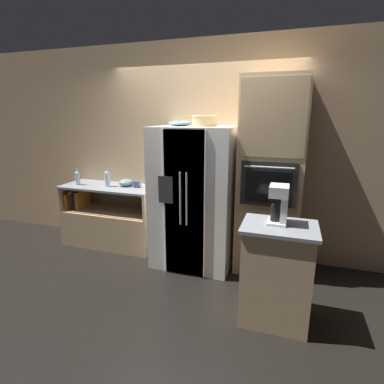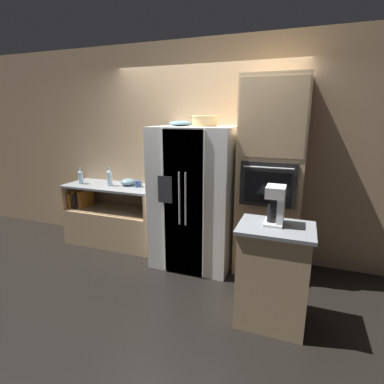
{
  "view_description": "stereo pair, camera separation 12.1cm",
  "coord_description": "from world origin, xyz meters",
  "px_view_note": "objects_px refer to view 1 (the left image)",
  "views": [
    {
      "loc": [
        1.13,
        -3.42,
        1.87
      ],
      "look_at": [
        0.01,
        -0.06,
        0.96
      ],
      "focal_mm": 28.0,
      "sensor_mm": 36.0,
      "label": 1
    },
    {
      "loc": [
        1.24,
        -3.38,
        1.87
      ],
      "look_at": [
        0.01,
        -0.06,
        0.96
      ],
      "focal_mm": 28.0,
      "sensor_mm": 36.0,
      "label": 2
    }
  ],
  "objects_px": {
    "refrigerator": "(195,197)",
    "wall_oven": "(270,178)",
    "wicker_basket": "(204,120)",
    "mug": "(136,184)",
    "coffee_maker": "(280,203)",
    "fruit_bowl": "(180,123)",
    "bottle_short": "(107,178)",
    "bottle_tall": "(77,177)",
    "mixing_bowl": "(126,182)"
  },
  "relations": [
    {
      "from": "coffee_maker",
      "to": "bottle_short",
      "type": "bearing_deg",
      "value": 158.78
    },
    {
      "from": "fruit_bowl",
      "to": "mixing_bowl",
      "type": "xyz_separation_m",
      "value": [
        -0.89,
        0.16,
        -0.84
      ]
    },
    {
      "from": "wicker_basket",
      "to": "coffee_maker",
      "type": "distance_m",
      "value": 1.45
    },
    {
      "from": "refrigerator",
      "to": "mixing_bowl",
      "type": "distance_m",
      "value": 1.12
    },
    {
      "from": "fruit_bowl",
      "to": "bottle_short",
      "type": "height_order",
      "value": "fruit_bowl"
    },
    {
      "from": "mug",
      "to": "coffee_maker",
      "type": "relative_size",
      "value": 0.35
    },
    {
      "from": "bottle_tall",
      "to": "wicker_basket",
      "type": "bearing_deg",
      "value": -0.65
    },
    {
      "from": "refrigerator",
      "to": "mug",
      "type": "distance_m",
      "value": 0.93
    },
    {
      "from": "fruit_bowl",
      "to": "mixing_bowl",
      "type": "height_order",
      "value": "fruit_bowl"
    },
    {
      "from": "wall_oven",
      "to": "bottle_short",
      "type": "distance_m",
      "value": 2.23
    },
    {
      "from": "wall_oven",
      "to": "coffee_maker",
      "type": "height_order",
      "value": "wall_oven"
    },
    {
      "from": "refrigerator",
      "to": "mug",
      "type": "bearing_deg",
      "value": 169.42
    },
    {
      "from": "coffee_maker",
      "to": "fruit_bowl",
      "type": "bearing_deg",
      "value": 145.03
    },
    {
      "from": "bottle_tall",
      "to": "refrigerator",
      "type": "bearing_deg",
      "value": -1.61
    },
    {
      "from": "bottle_short",
      "to": "mixing_bowl",
      "type": "relative_size",
      "value": 1.3
    },
    {
      "from": "bottle_short",
      "to": "mug",
      "type": "xyz_separation_m",
      "value": [
        0.41,
        0.08,
        -0.08
      ]
    },
    {
      "from": "mixing_bowl",
      "to": "coffee_maker",
      "type": "height_order",
      "value": "coffee_maker"
    },
    {
      "from": "bottle_short",
      "to": "mixing_bowl",
      "type": "distance_m",
      "value": 0.27
    },
    {
      "from": "bottle_short",
      "to": "wall_oven",
      "type": "bearing_deg",
      "value": 0.51
    },
    {
      "from": "mixing_bowl",
      "to": "wall_oven",
      "type": "bearing_deg",
      "value": -2.71
    },
    {
      "from": "coffee_maker",
      "to": "mug",
      "type": "bearing_deg",
      "value": 152.94
    },
    {
      "from": "bottle_short",
      "to": "coffee_maker",
      "type": "xyz_separation_m",
      "value": [
        2.38,
        -0.92,
        0.12
      ]
    },
    {
      "from": "wall_oven",
      "to": "wicker_basket",
      "type": "distance_m",
      "value": 1.03
    },
    {
      "from": "bottle_short",
      "to": "mug",
      "type": "bearing_deg",
      "value": 11.14
    },
    {
      "from": "wall_oven",
      "to": "bottle_short",
      "type": "height_order",
      "value": "wall_oven"
    },
    {
      "from": "wicker_basket",
      "to": "mug",
      "type": "distance_m",
      "value": 1.35
    },
    {
      "from": "refrigerator",
      "to": "wall_oven",
      "type": "height_order",
      "value": "wall_oven"
    },
    {
      "from": "fruit_bowl",
      "to": "bottle_tall",
      "type": "relative_size",
      "value": 1.21
    },
    {
      "from": "wicker_basket",
      "to": "coffee_maker",
      "type": "bearing_deg",
      "value": -42.4
    },
    {
      "from": "refrigerator",
      "to": "wall_oven",
      "type": "relative_size",
      "value": 0.76
    },
    {
      "from": "fruit_bowl",
      "to": "bottle_short",
      "type": "distance_m",
      "value": 1.36
    },
    {
      "from": "mug",
      "to": "coffee_maker",
      "type": "height_order",
      "value": "coffee_maker"
    },
    {
      "from": "wall_oven",
      "to": "coffee_maker",
      "type": "xyz_separation_m",
      "value": [
        0.16,
        -0.94,
        -0.02
      ]
    },
    {
      "from": "wall_oven",
      "to": "mug",
      "type": "distance_m",
      "value": 1.82
    },
    {
      "from": "wall_oven",
      "to": "mixing_bowl",
      "type": "bearing_deg",
      "value": 177.29
    },
    {
      "from": "bottle_tall",
      "to": "mug",
      "type": "bearing_deg",
      "value": 7.7
    },
    {
      "from": "refrigerator",
      "to": "fruit_bowl",
      "type": "distance_m",
      "value": 0.93
    },
    {
      "from": "bottle_short",
      "to": "refrigerator",
      "type": "bearing_deg",
      "value": -3.87
    },
    {
      "from": "wicker_basket",
      "to": "bottle_short",
      "type": "height_order",
      "value": "wicker_basket"
    },
    {
      "from": "wicker_basket",
      "to": "bottle_short",
      "type": "bearing_deg",
      "value": 177.58
    },
    {
      "from": "fruit_bowl",
      "to": "mixing_bowl",
      "type": "bearing_deg",
      "value": 169.96
    },
    {
      "from": "refrigerator",
      "to": "wall_oven",
      "type": "bearing_deg",
      "value": 6.98
    },
    {
      "from": "mug",
      "to": "bottle_tall",
      "type": "bearing_deg",
      "value": -172.3
    },
    {
      "from": "fruit_bowl",
      "to": "coffee_maker",
      "type": "distance_m",
      "value": 1.66
    },
    {
      "from": "bottle_tall",
      "to": "mug",
      "type": "relative_size",
      "value": 1.98
    },
    {
      "from": "fruit_bowl",
      "to": "mug",
      "type": "xyz_separation_m",
      "value": [
        -0.71,
        0.13,
        -0.84
      ]
    },
    {
      "from": "wicker_basket",
      "to": "mug",
      "type": "height_order",
      "value": "wicker_basket"
    },
    {
      "from": "refrigerator",
      "to": "bottle_tall",
      "type": "distance_m",
      "value": 1.81
    },
    {
      "from": "wall_oven",
      "to": "wicker_basket",
      "type": "height_order",
      "value": "wall_oven"
    },
    {
      "from": "refrigerator",
      "to": "mug",
      "type": "relative_size",
      "value": 14.33
    }
  ]
}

